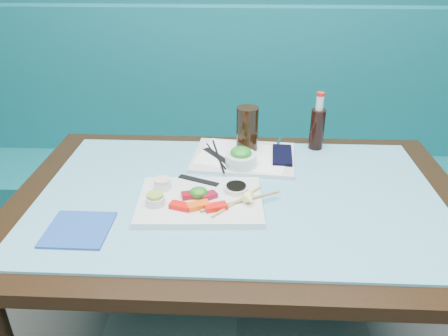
{
  "coord_description": "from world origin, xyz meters",
  "views": [
    {
      "loc": [
        0.01,
        0.3,
        1.45
      ],
      "look_at": [
        -0.05,
        1.54,
        0.8
      ],
      "focal_mm": 35.0,
      "sensor_mm": 36.0,
      "label": 1
    }
  ],
  "objects_px": {
    "serving_tray": "(244,157)",
    "seaweed_bowl": "(241,160)",
    "dining_table": "(238,218)",
    "cola_bottle_body": "(317,129)",
    "blue_napkin": "(78,229)",
    "sashimi_plate": "(200,201)",
    "cola_glass": "(247,129)",
    "booth_bench": "(240,173)"
  },
  "relations": [
    {
      "from": "sashimi_plate",
      "to": "serving_tray",
      "type": "xyz_separation_m",
      "value": [
        0.13,
        0.3,
        -0.0
      ]
    },
    {
      "from": "sashimi_plate",
      "to": "serving_tray",
      "type": "distance_m",
      "value": 0.33
    },
    {
      "from": "booth_bench",
      "to": "seaweed_bowl",
      "type": "relative_size",
      "value": 28.27
    },
    {
      "from": "cola_glass",
      "to": "blue_napkin",
      "type": "bearing_deg",
      "value": -131.85
    },
    {
      "from": "dining_table",
      "to": "sashimi_plate",
      "type": "distance_m",
      "value": 0.16
    },
    {
      "from": "blue_napkin",
      "to": "sashimi_plate",
      "type": "bearing_deg",
      "value": 25.05
    },
    {
      "from": "blue_napkin",
      "to": "cola_bottle_body",
      "type": "bearing_deg",
      "value": 38.12
    },
    {
      "from": "serving_tray",
      "to": "blue_napkin",
      "type": "bearing_deg",
      "value": -129.51
    },
    {
      "from": "sashimi_plate",
      "to": "seaweed_bowl",
      "type": "xyz_separation_m",
      "value": [
        0.12,
        0.23,
        0.03
      ]
    },
    {
      "from": "blue_napkin",
      "to": "cola_glass",
      "type": "bearing_deg",
      "value": 48.15
    },
    {
      "from": "booth_bench",
      "to": "serving_tray",
      "type": "height_order",
      "value": "booth_bench"
    },
    {
      "from": "dining_table",
      "to": "cola_bottle_body",
      "type": "relative_size",
      "value": 9.32
    },
    {
      "from": "serving_tray",
      "to": "cola_glass",
      "type": "xyz_separation_m",
      "value": [
        0.01,
        0.05,
        0.09
      ]
    },
    {
      "from": "cola_glass",
      "to": "serving_tray",
      "type": "bearing_deg",
      "value": -100.3
    },
    {
      "from": "dining_table",
      "to": "sashimi_plate",
      "type": "height_order",
      "value": "sashimi_plate"
    },
    {
      "from": "booth_bench",
      "to": "sashimi_plate",
      "type": "height_order",
      "value": "booth_bench"
    },
    {
      "from": "dining_table",
      "to": "blue_napkin",
      "type": "relative_size",
      "value": 8.38
    },
    {
      "from": "booth_bench",
      "to": "seaweed_bowl",
      "type": "distance_m",
      "value": 0.8
    },
    {
      "from": "serving_tray",
      "to": "seaweed_bowl",
      "type": "distance_m",
      "value": 0.08
    },
    {
      "from": "cola_bottle_body",
      "to": "seaweed_bowl",
      "type": "bearing_deg",
      "value": -146.72
    },
    {
      "from": "seaweed_bowl",
      "to": "cola_glass",
      "type": "distance_m",
      "value": 0.14
    },
    {
      "from": "booth_bench",
      "to": "dining_table",
      "type": "bearing_deg",
      "value": -90.0
    },
    {
      "from": "dining_table",
      "to": "seaweed_bowl",
      "type": "xyz_separation_m",
      "value": [
        0.0,
        0.16,
        0.13
      ]
    },
    {
      "from": "dining_table",
      "to": "sashimi_plate",
      "type": "relative_size",
      "value": 3.87
    },
    {
      "from": "dining_table",
      "to": "cola_glass",
      "type": "height_order",
      "value": "cola_glass"
    },
    {
      "from": "sashimi_plate",
      "to": "blue_napkin",
      "type": "height_order",
      "value": "sashimi_plate"
    },
    {
      "from": "cola_glass",
      "to": "blue_napkin",
      "type": "relative_size",
      "value": 0.96
    },
    {
      "from": "serving_tray",
      "to": "sashimi_plate",
      "type": "bearing_deg",
      "value": -107.79
    },
    {
      "from": "booth_bench",
      "to": "cola_bottle_body",
      "type": "relative_size",
      "value": 19.97
    },
    {
      "from": "seaweed_bowl",
      "to": "cola_glass",
      "type": "relative_size",
      "value": 0.66
    },
    {
      "from": "sashimi_plate",
      "to": "serving_tray",
      "type": "height_order",
      "value": "sashimi_plate"
    },
    {
      "from": "seaweed_bowl",
      "to": "blue_napkin",
      "type": "height_order",
      "value": "seaweed_bowl"
    },
    {
      "from": "booth_bench",
      "to": "dining_table",
      "type": "relative_size",
      "value": 2.14
    },
    {
      "from": "blue_napkin",
      "to": "dining_table",
      "type": "bearing_deg",
      "value": 26.35
    },
    {
      "from": "dining_table",
      "to": "blue_napkin",
      "type": "bearing_deg",
      "value": -153.65
    },
    {
      "from": "serving_tray",
      "to": "seaweed_bowl",
      "type": "height_order",
      "value": "seaweed_bowl"
    },
    {
      "from": "booth_bench",
      "to": "cola_bottle_body",
      "type": "distance_m",
      "value": 0.73
    },
    {
      "from": "booth_bench",
      "to": "serving_tray",
      "type": "distance_m",
      "value": 0.72
    },
    {
      "from": "serving_tray",
      "to": "blue_napkin",
      "type": "distance_m",
      "value": 0.63
    },
    {
      "from": "cola_bottle_body",
      "to": "dining_table",
      "type": "bearing_deg",
      "value": -129.18
    },
    {
      "from": "seaweed_bowl",
      "to": "blue_napkin",
      "type": "distance_m",
      "value": 0.57
    },
    {
      "from": "cola_bottle_body",
      "to": "blue_napkin",
      "type": "distance_m",
      "value": 0.9
    }
  ]
}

